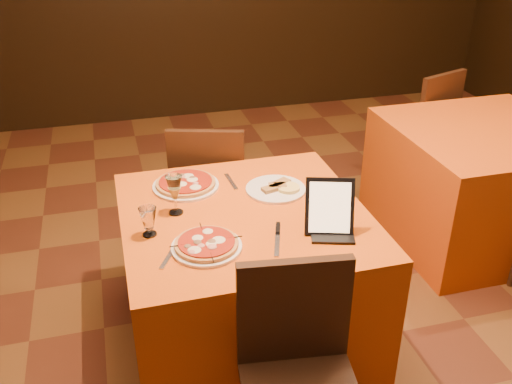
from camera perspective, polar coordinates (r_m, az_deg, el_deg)
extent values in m
cube|color=#5E2D19|center=(3.03, 7.82, -14.98)|extent=(6.00, 7.00, 0.01)
cube|color=#D3540D|center=(2.79, -1.11, -8.74)|extent=(1.10, 1.10, 0.75)
cube|color=#CA4D0C|center=(3.92, 21.31, 0.80)|extent=(1.10, 1.10, 0.75)
cylinder|color=white|center=(2.34, -4.96, -5.50)|extent=(0.29, 0.29, 0.01)
cylinder|color=#AD4C23|center=(2.34, -4.97, -5.17)|extent=(0.26, 0.26, 0.02)
cylinder|color=white|center=(2.82, -7.03, 0.61)|extent=(0.33, 0.33, 0.01)
cylinder|color=#AD4C23|center=(2.81, -7.05, 0.90)|extent=(0.29, 0.29, 0.02)
cylinder|color=white|center=(2.77, 1.97, 0.29)|extent=(0.29, 0.29, 0.01)
cylinder|color=olive|center=(2.76, 1.97, 0.60)|extent=(0.18, 0.18, 0.02)
cube|color=black|center=(2.41, 7.37, -1.45)|extent=(0.23, 0.16, 0.24)
cube|color=#A3A3A9|center=(2.39, 2.15, -4.83)|extent=(0.10, 0.24, 0.01)
cube|color=#AAABB1|center=(2.31, -8.75, -6.47)|extent=(0.09, 0.15, 0.01)
cube|color=#ABAAB0|center=(2.85, -2.52, 1.05)|extent=(0.03, 0.18, 0.01)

